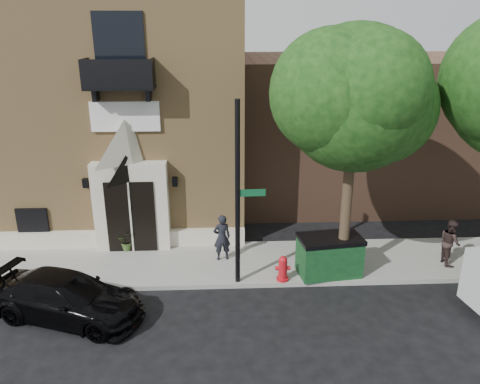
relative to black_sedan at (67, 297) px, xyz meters
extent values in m
plane|color=black|center=(2.18, 1.28, -0.64)|extent=(120.00, 120.00, 0.00)
cube|color=gray|center=(3.18, 2.78, -0.56)|extent=(42.00, 3.00, 0.15)
cube|color=tan|center=(-0.82, 9.28, 3.86)|extent=(12.00, 10.00, 9.00)
cube|color=beige|center=(-0.82, 4.16, -0.19)|extent=(12.00, 0.30, 0.60)
cube|color=beige|center=(1.18, 4.03, 1.11)|extent=(2.60, 0.55, 3.20)
pyramid|color=beige|center=(1.18, 4.03, 3.46)|extent=(2.60, 0.55, 1.50)
cube|color=black|center=(1.18, 3.74, 0.81)|extent=(1.70, 0.06, 2.60)
cube|color=beige|center=(1.18, 3.70, 0.81)|extent=(0.06, 0.04, 2.60)
cube|color=white|center=(1.18, 4.22, 4.26)|extent=(2.30, 0.10, 1.00)
cube|color=black|center=(1.18, 3.83, 5.26)|extent=(2.20, 0.90, 0.10)
cube|color=black|center=(1.18, 3.40, 5.71)|extent=(2.20, 0.06, 0.90)
cube|color=black|center=(0.13, 3.83, 5.71)|extent=(0.06, 0.90, 0.90)
cube|color=black|center=(2.23, 3.83, 5.71)|extent=(0.06, 0.90, 0.90)
cube|color=black|center=(1.18, 4.25, 6.46)|extent=(1.60, 0.08, 2.20)
cube|color=black|center=(-2.42, 4.23, 0.51)|extent=(1.10, 0.10, 1.00)
cube|color=#F15000|center=(-2.42, 4.26, 0.51)|extent=(0.85, 0.06, 0.75)
cube|color=black|center=(-0.37, 4.16, 1.96)|extent=(0.18, 0.18, 0.32)
cube|color=black|center=(2.73, 4.16, 1.96)|extent=(0.18, 0.18, 0.32)
cube|color=brown|center=(14.18, 10.28, 2.56)|extent=(18.00, 8.00, 6.40)
cylinder|color=#38281C|center=(8.18, 1.73, 1.61)|extent=(0.32, 0.32, 4.20)
sphere|color=#12370F|center=(8.18, 1.73, 5.18)|extent=(4.20, 4.20, 4.20)
sphere|color=#12370F|center=(8.98, 2.03, 4.88)|extent=(3.36, 3.36, 3.36)
sphere|color=#12370F|center=(7.48, 1.53, 5.38)|extent=(3.57, 3.57, 3.57)
sphere|color=#12370F|center=(8.38, 1.03, 5.58)|extent=(3.15, 3.15, 3.15)
imported|color=black|center=(0.00, 0.00, 0.00)|extent=(4.73, 3.10, 1.27)
cylinder|color=black|center=(4.82, 1.48, 2.38)|extent=(0.15, 0.15, 5.73)
cube|color=#0F522D|center=(5.25, 1.50, 2.47)|extent=(0.81, 0.07, 0.21)
cube|color=#0F522D|center=(4.81, 1.91, 2.71)|extent=(0.07, 0.81, 0.21)
cylinder|color=red|center=(6.25, 1.48, -0.44)|extent=(0.38, 0.38, 0.08)
cylinder|color=red|center=(6.25, 1.48, -0.11)|extent=(0.28, 0.28, 0.58)
sphere|color=red|center=(6.25, 1.48, 0.21)|extent=(0.28, 0.28, 0.28)
cylinder|color=red|center=(6.25, 1.48, -0.06)|extent=(0.48, 0.13, 0.13)
cube|color=#0F391B|center=(7.79, 1.84, 0.11)|extent=(2.06, 1.32, 1.18)
cube|color=black|center=(7.79, 1.84, 0.75)|extent=(2.12, 1.38, 0.13)
imported|color=#3C5A26|center=(0.96, 3.84, -0.13)|extent=(0.76, 0.70, 0.71)
imported|color=black|center=(4.35, 2.97, 0.33)|extent=(0.67, 0.51, 1.64)
imported|color=#332623|center=(11.98, 2.33, 0.30)|extent=(0.61, 0.78, 1.58)
camera|label=1|loc=(4.30, -11.45, 7.20)|focal=35.00mm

